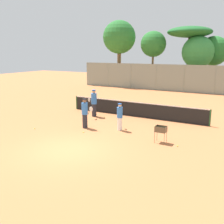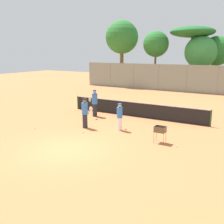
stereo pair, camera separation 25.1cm
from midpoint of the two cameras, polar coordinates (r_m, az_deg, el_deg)
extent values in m
plane|color=#C67242|center=(12.68, -10.22, -8.12)|extent=(80.00, 80.00, 0.00)
cylinder|color=#26592D|center=(21.31, -8.04, 2.06)|extent=(0.10, 0.10, 1.07)
cylinder|color=#26592D|center=(17.23, 20.20, -1.21)|extent=(0.10, 0.10, 1.07)
cube|color=black|center=(18.69, 4.56, 0.52)|extent=(10.25, 0.01, 1.01)
cube|color=white|center=(18.58, 4.59, 2.14)|extent=(10.25, 0.02, 0.06)
cylinder|color=gray|center=(36.76, -5.65, 8.27)|extent=(0.08, 0.08, 3.11)
cylinder|color=gray|center=(34.95, -1.10, 8.09)|extent=(0.08, 0.08, 3.11)
cylinder|color=gray|center=(33.38, 3.91, 7.84)|extent=(0.08, 0.08, 3.11)
cylinder|color=gray|center=(32.08, 9.36, 7.49)|extent=(0.08, 0.08, 3.11)
cylinder|color=gray|center=(31.09, 15.20, 7.04)|extent=(0.08, 0.08, 3.11)
cylinder|color=gray|center=(30.44, 21.34, 6.49)|extent=(0.08, 0.08, 3.11)
cube|color=gray|center=(31.09, 15.20, 7.04)|extent=(26.81, 0.01, 3.11)
cylinder|color=brown|center=(35.14, 8.59, 9.13)|extent=(0.26, 0.26, 4.52)
sphere|color=#28722D|center=(35.09, 8.77, 14.41)|extent=(3.27, 3.27, 3.27)
cylinder|color=brown|center=(35.29, 15.95, 10.21)|extent=(0.27, 0.27, 6.25)
ellipsoid|color=#1E6028|center=(35.34, 16.35, 16.38)|extent=(5.51, 5.51, 1.38)
cylinder|color=brown|center=(36.41, 1.36, 9.88)|extent=(0.50, 0.50, 5.13)
sphere|color=#28722D|center=(36.41, 1.39, 15.99)|extent=(4.38, 4.38, 4.38)
cylinder|color=brown|center=(36.13, 20.71, 7.77)|extent=(0.37, 0.37, 3.54)
sphere|color=#28722D|center=(36.03, 21.08, 12.31)|extent=(3.66, 3.66, 3.66)
cylinder|color=brown|center=(34.43, 17.67, 7.61)|extent=(0.44, 0.44, 3.34)
sphere|color=#388E42|center=(34.32, 18.00, 12.32)|extent=(3.87, 3.87, 3.87)
cylinder|color=#26262D|center=(18.74, -4.30, 0.41)|extent=(0.32, 0.32, 0.91)
cylinder|color=blue|center=(18.58, -4.35, 2.91)|extent=(0.40, 0.40, 0.76)
sphere|color=tan|center=(18.50, -4.37, 4.44)|extent=(0.25, 0.25, 0.25)
cylinder|color=#2659B2|center=(18.49, -4.38, 4.76)|extent=(0.26, 0.26, 0.06)
cylinder|color=black|center=(18.32, -5.03, 2.15)|extent=(0.03, 0.15, 0.27)
ellipsoid|color=silver|center=(18.13, -5.39, 2.73)|extent=(0.04, 0.40, 0.43)
cylinder|color=#26262D|center=(15.95, -6.36, -1.98)|extent=(0.30, 0.30, 0.85)
cylinder|color=blue|center=(15.77, -6.43, 0.74)|extent=(0.37, 0.37, 0.71)
sphere|color=#8C6647|center=(15.68, -6.47, 2.41)|extent=(0.23, 0.23, 0.23)
cylinder|color=black|center=(15.66, -6.48, 2.76)|extent=(0.24, 0.24, 0.06)
cylinder|color=black|center=(15.55, -5.52, -0.08)|extent=(0.15, 0.06, 0.27)
ellipsoid|color=silver|center=(15.37, -5.08, 0.61)|extent=(0.39, 0.12, 0.43)
cylinder|color=white|center=(15.43, 1.21, -2.60)|extent=(0.27, 0.27, 0.76)
cylinder|color=blue|center=(15.26, 1.22, -0.09)|extent=(0.33, 0.33, 0.63)
sphere|color=#DBB28C|center=(15.17, 1.23, 1.44)|extent=(0.20, 0.20, 0.20)
cylinder|color=#2659B2|center=(15.15, 1.23, 1.76)|extent=(0.21, 0.21, 0.05)
cylinder|color=black|center=(15.63, 1.12, -0.37)|extent=(0.10, 0.14, 0.27)
ellipsoid|color=silver|center=(15.75, 1.08, 0.55)|extent=(0.24, 0.35, 0.43)
cylinder|color=brown|center=(13.49, 8.71, -5.48)|extent=(0.02, 0.02, 0.57)
cylinder|color=brown|center=(13.33, 10.77, -5.79)|extent=(0.02, 0.02, 0.57)
cylinder|color=brown|center=(13.81, 9.25, -5.06)|extent=(0.02, 0.02, 0.57)
cylinder|color=brown|center=(13.66, 11.26, -5.35)|extent=(0.02, 0.02, 0.57)
cube|color=brown|center=(13.48, 10.04, -4.25)|extent=(0.55, 0.40, 0.01)
cube|color=brown|center=(13.26, 9.78, -3.89)|extent=(0.55, 0.01, 0.30)
cube|color=brown|center=(13.62, 10.35, -3.45)|extent=(0.55, 0.01, 0.30)
cube|color=brown|center=(13.53, 8.97, -3.51)|extent=(0.01, 0.40, 0.30)
cube|color=brown|center=(13.36, 11.18, -3.82)|extent=(0.01, 0.40, 0.30)
sphere|color=#D1E54C|center=(13.35, 10.37, -4.27)|extent=(0.07, 0.07, 0.07)
sphere|color=#D1E54C|center=(13.28, 10.51, -4.12)|extent=(0.07, 0.07, 0.07)
sphere|color=#D1E54C|center=(13.59, 9.29, -3.68)|extent=(0.07, 0.07, 0.07)
sphere|color=#D1E54C|center=(13.60, 9.93, -3.92)|extent=(0.07, 0.07, 0.07)
sphere|color=#D1E54C|center=(13.45, 9.93, -3.89)|extent=(0.07, 0.07, 0.07)
sphere|color=#D1E54C|center=(13.62, 9.71, -3.66)|extent=(0.07, 0.07, 0.07)
sphere|color=#D1E54C|center=(13.50, 9.18, -3.79)|extent=(0.07, 0.07, 0.07)
sphere|color=#D1E54C|center=(13.44, 10.23, -3.90)|extent=(0.07, 0.07, 0.07)
sphere|color=#D1E54C|center=(13.40, 9.96, -3.95)|extent=(0.07, 0.07, 0.07)
sphere|color=#D1E54C|center=(13.31, 10.31, -4.32)|extent=(0.07, 0.07, 0.07)
sphere|color=#D1E54C|center=(13.43, 10.00, -4.14)|extent=(0.07, 0.07, 0.07)
sphere|color=#D1E54C|center=(13.56, 9.38, -3.72)|extent=(0.07, 0.07, 0.07)
sphere|color=#D1E54C|center=(13.48, 10.60, -3.87)|extent=(0.07, 0.07, 0.07)
sphere|color=#D1E54C|center=(13.47, 9.57, -4.08)|extent=(0.07, 0.07, 0.07)
sphere|color=#D1E54C|center=(18.38, -2.03, -1.17)|extent=(0.07, 0.07, 0.07)
sphere|color=#D1E54C|center=(16.43, -16.89, -3.45)|extent=(0.07, 0.07, 0.07)
sphere|color=#D1E54C|center=(15.13, -6.76, -4.37)|extent=(0.07, 0.07, 0.07)
sphere|color=#D1E54C|center=(16.37, 8.86, -3.09)|extent=(0.07, 0.07, 0.07)
sphere|color=#D1E54C|center=(13.26, 13.55, -7.17)|extent=(0.07, 0.07, 0.07)
camera|label=1|loc=(0.13, -90.46, -0.11)|focal=42.00mm
camera|label=2|loc=(0.13, 89.54, 0.11)|focal=42.00mm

